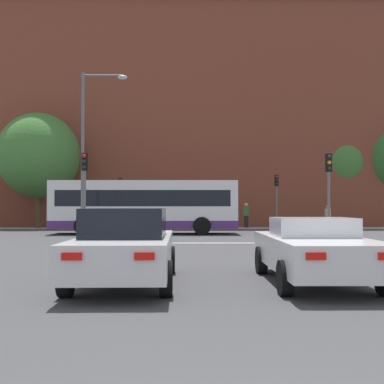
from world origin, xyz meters
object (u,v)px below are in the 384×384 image
(car_saloon_left, at_px, (126,246))
(car_roadster_right, at_px, (314,250))
(traffic_light_far_right, at_px, (277,192))
(pedestrian_walking_west, at_px, (165,213))
(bus_crossing_lead, at_px, (145,206))
(traffic_light_far_left, at_px, (120,194))
(traffic_light_near_left, at_px, (85,182))
(pedestrian_walking_east, at_px, (246,213))
(traffic_light_near_right, at_px, (329,182))
(street_lamp_junction, at_px, (90,138))
(pedestrian_waiting, at_px, (328,215))

(car_saloon_left, relative_size, car_roadster_right, 1.05)
(traffic_light_far_right, bearing_deg, pedestrian_walking_west, 166.65)
(bus_crossing_lead, xyz_separation_m, traffic_light_far_left, (-2.32, 6.32, 0.83))
(car_saloon_left, distance_m, pedestrian_walking_west, 26.00)
(traffic_light_near_left, bearing_deg, pedestrian_walking_east, 57.14)
(car_saloon_left, relative_size, traffic_light_near_left, 1.21)
(pedestrian_walking_east, bearing_deg, traffic_light_far_left, 22.14)
(pedestrian_walking_west, bearing_deg, bus_crossing_lead, 90.22)
(traffic_light_far_right, xyz_separation_m, pedestrian_walking_east, (-1.97, 1.67, -1.50))
(traffic_light_far_right, bearing_deg, traffic_light_near_right, -90.30)
(street_lamp_junction, bearing_deg, pedestrian_waiting, 35.30)
(traffic_light_near_left, relative_size, pedestrian_walking_west, 2.18)
(bus_crossing_lead, distance_m, street_lamp_junction, 5.42)
(car_saloon_left, height_order, traffic_light_near_left, traffic_light_near_left)
(traffic_light_near_left, relative_size, traffic_light_far_right, 1.05)
(car_saloon_left, height_order, pedestrian_walking_east, pedestrian_walking_east)
(traffic_light_near_right, relative_size, street_lamp_junction, 0.46)
(traffic_light_near_left, distance_m, street_lamp_junction, 3.63)
(bus_crossing_lead, height_order, pedestrian_walking_east, bus_crossing_lead)
(pedestrian_walking_east, bearing_deg, pedestrian_walking_west, 10.28)
(car_saloon_left, distance_m, car_roadster_right, 3.90)
(traffic_light_near_right, height_order, traffic_light_far_right, traffic_light_near_right)
(bus_crossing_lead, height_order, traffic_light_near_left, traffic_light_near_left)
(bus_crossing_lead, height_order, traffic_light_far_left, traffic_light_far_left)
(bus_crossing_lead, distance_m, traffic_light_near_left, 6.51)
(pedestrian_waiting, xyz_separation_m, pedestrian_walking_east, (-5.97, 0.38, 0.12))
(car_roadster_right, xyz_separation_m, traffic_light_near_right, (3.57, 11.13, 1.96))
(traffic_light_far_right, relative_size, pedestrian_walking_west, 2.07)
(traffic_light_near_right, height_order, traffic_light_far_left, traffic_light_near_right)
(traffic_light_near_right, bearing_deg, traffic_light_far_right, 89.70)
(traffic_light_near_right, distance_m, street_lamp_junction, 11.98)
(traffic_light_far_right, relative_size, pedestrian_walking_east, 2.08)
(traffic_light_far_right, bearing_deg, street_lamp_junction, -139.82)
(pedestrian_waiting, bearing_deg, car_roadster_right, -118.84)
(bus_crossing_lead, bearing_deg, pedestrian_walking_east, -40.87)
(traffic_light_near_left, bearing_deg, pedestrian_walking_west, 78.25)
(bus_crossing_lead, relative_size, street_lamp_junction, 1.25)
(car_saloon_left, xyz_separation_m, pedestrian_waiting, (11.53, 25.39, 0.19))
(pedestrian_walking_west, bearing_deg, car_roadster_right, 105.24)
(traffic_light_near_left, distance_m, traffic_light_far_left, 12.37)
(traffic_light_far_right, bearing_deg, bus_crossing_lead, -144.75)
(traffic_light_near_right, height_order, traffic_light_near_left, traffic_light_near_left)
(pedestrian_waiting, height_order, pedestrian_walking_east, pedestrian_walking_east)
(pedestrian_walking_west, bearing_deg, street_lamp_junction, 79.66)
(street_lamp_junction, xyz_separation_m, pedestrian_walking_east, (9.33, 11.21, -4.00))
(car_saloon_left, distance_m, pedestrian_walking_east, 26.36)
(pedestrian_walking_east, bearing_deg, street_lamp_junction, 62.70)
(car_roadster_right, bearing_deg, pedestrian_walking_east, 86.42)
(car_saloon_left, relative_size, traffic_light_far_left, 1.34)
(bus_crossing_lead, xyz_separation_m, pedestrian_walking_east, (6.82, 7.88, -0.54))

